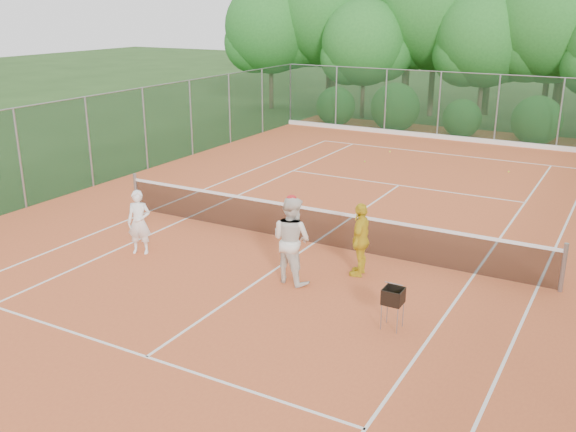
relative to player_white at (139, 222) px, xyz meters
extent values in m
plane|color=#234318|center=(3.43, 2.65, -0.82)|extent=(120.00, 120.00, 0.00)
cube|color=#CF5E2F|center=(3.43, 2.65, -0.81)|extent=(18.00, 36.00, 0.02)
cylinder|color=gray|center=(-2.51, 2.65, -0.25)|extent=(0.10, 0.10, 1.10)
cylinder|color=gray|center=(9.36, 2.65, -0.25)|extent=(0.10, 0.10, 1.10)
cube|color=black|center=(3.43, 2.65, -0.34)|extent=(11.87, 0.03, 0.86)
cube|color=white|center=(3.43, 2.65, 0.13)|extent=(11.87, 0.04, 0.07)
imported|color=white|center=(0.00, 0.00, 0.00)|extent=(0.69, 0.58, 1.59)
imported|color=silver|center=(4.07, 0.32, 0.18)|extent=(1.08, 0.92, 1.96)
ellipsoid|color=red|center=(4.07, 0.32, 1.12)|extent=(0.22, 0.22, 0.14)
imported|color=gold|center=(5.24, 1.40, 0.05)|extent=(0.54, 1.04, 1.70)
cylinder|color=gray|center=(6.63, -0.82, -0.54)|extent=(0.02, 0.02, 0.52)
cylinder|color=gray|center=(6.95, -0.50, -0.54)|extent=(0.02, 0.02, 0.52)
cube|color=black|center=(6.79, -0.66, -0.13)|extent=(0.36, 0.36, 0.30)
sphere|color=#AFC82E|center=(1.11, 11.59, -0.76)|extent=(0.07, 0.07, 0.07)
sphere|color=yellow|center=(1.34, 13.73, -0.76)|extent=(0.07, 0.07, 0.07)
sphere|color=yellow|center=(6.33, 12.66, -0.76)|extent=(0.07, 0.07, 0.07)
cube|color=white|center=(3.43, 14.54, -0.79)|extent=(11.03, 0.06, 0.01)
cube|color=white|center=(-2.06, 2.65, -0.79)|extent=(0.06, 23.77, 0.01)
cube|color=white|center=(8.91, 2.65, -0.79)|extent=(0.06, 23.77, 0.01)
cube|color=white|center=(-0.68, 2.65, -0.79)|extent=(0.06, 23.77, 0.01)
cube|color=white|center=(7.54, 2.65, -0.79)|extent=(0.06, 23.77, 0.01)
cube|color=white|center=(3.43, 9.05, -0.79)|extent=(8.23, 0.06, 0.01)
cube|color=white|center=(3.43, -3.75, -0.79)|extent=(8.23, 0.06, 0.01)
cube|color=white|center=(3.43, 2.65, -0.79)|extent=(0.06, 12.80, 0.01)
cube|color=#19381E|center=(3.43, 17.65, 0.70)|extent=(18.00, 0.02, 3.00)
cylinder|color=gray|center=(-5.57, 17.65, 0.70)|extent=(0.07, 0.07, 3.00)
cube|color=#19381E|center=(-5.57, 1.15, 0.70)|extent=(0.02, 33.00, 3.00)
cylinder|color=gray|center=(-5.57, 17.65, 0.70)|extent=(0.07, 0.07, 3.00)
cylinder|color=brown|center=(-9.07, 21.65, 1.06)|extent=(0.26, 0.26, 3.75)
sphere|color=#236521|center=(-9.07, 21.65, 3.83)|extent=(5.25, 5.25, 5.25)
cylinder|color=brown|center=(-6.07, 23.15, 1.38)|extent=(0.30, 0.30, 4.40)
sphere|color=#236521|center=(-6.07, 23.15, 4.64)|extent=(6.16, 6.16, 6.16)
cylinder|color=brown|center=(-3.07, 21.15, 0.78)|extent=(0.22, 0.22, 3.20)
sphere|color=#236521|center=(-3.07, 21.15, 3.15)|extent=(4.48, 4.48, 4.48)
cylinder|color=brown|center=(-0.07, 23.65, 1.43)|extent=(0.31, 0.31, 4.50)
sphere|color=#236521|center=(-0.07, 23.65, 4.76)|extent=(6.30, 6.30, 6.30)
cylinder|color=brown|center=(2.93, 22.15, 0.93)|extent=(0.24, 0.24, 3.50)
sphere|color=#236521|center=(2.93, 22.15, 3.52)|extent=(4.90, 4.90, 4.90)
cylinder|color=brown|center=(5.93, 22.65, 1.23)|extent=(0.28, 0.28, 4.10)
sphere|color=#236521|center=(5.93, 22.65, 4.27)|extent=(5.74, 5.74, 5.74)
cone|color=brown|center=(-1.57, 23.65, 4.68)|extent=(0.44, 0.44, 11.00)
cone|color=brown|center=(6.43, 23.15, 4.18)|extent=(0.44, 0.44, 10.00)
camera|label=1|loc=(10.39, -11.13, 5.05)|focal=40.00mm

